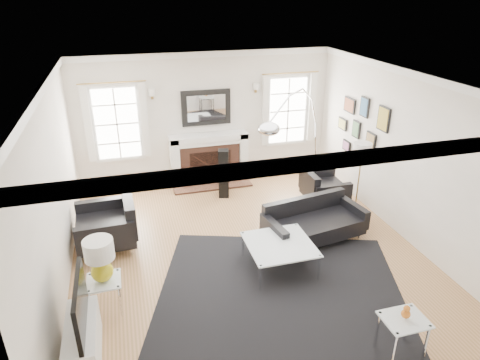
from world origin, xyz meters
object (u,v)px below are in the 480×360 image
object	(u,v)px
fireplace	(209,159)
coffee_table	(280,245)
armchair_right	(322,188)
arc_floor_lamp	(295,149)
sofa	(313,223)
armchair_left	(110,226)
gourd_lamp	(100,258)

from	to	relation	value
fireplace	coffee_table	xyz separation A→B (m)	(0.35, -3.43, -0.14)
fireplace	coffee_table	size ratio (longest dim) A/B	1.73
fireplace	armchair_right	size ratio (longest dim) A/B	1.93
armchair_right	arc_floor_lamp	world-z (taller)	arc_floor_lamp
sofa	armchair_left	bearing A→B (deg)	168.42
sofa	arc_floor_lamp	distance (m)	1.35
sofa	coffee_table	world-z (taller)	sofa
coffee_table	armchair_right	bearing A→B (deg)	49.09
fireplace	sofa	distance (m)	3.04
armchair_left	gourd_lamp	world-z (taller)	gourd_lamp
gourd_lamp	fireplace	bearing A→B (deg)	59.21
armchair_left	arc_floor_lamp	xyz separation A→B (m)	(3.30, 0.18, 0.95)
armchair_right	gourd_lamp	size ratio (longest dim) A/B	1.44
fireplace	armchair_left	bearing A→B (deg)	-135.46
coffee_table	arc_floor_lamp	bearing A→B (deg)	61.65
sofa	armchair_left	world-z (taller)	armchair_left
arc_floor_lamp	armchair_right	bearing A→B (deg)	21.96
fireplace	armchair_right	bearing A→B (deg)	-39.63
armchair_left	coffee_table	bearing A→B (deg)	-28.31
sofa	coffee_table	distance (m)	1.08
gourd_lamp	armchair_left	bearing A→B (deg)	87.45
armchair_right	gourd_lamp	xyz separation A→B (m)	(-4.14, -2.09, 0.51)
arc_floor_lamp	coffee_table	bearing A→B (deg)	-118.35
sofa	armchair_right	world-z (taller)	armchair_right
coffee_table	gourd_lamp	distance (m)	2.60
fireplace	sofa	size ratio (longest dim) A/B	0.94
sofa	gourd_lamp	size ratio (longest dim) A/B	2.98
sofa	armchair_left	xyz separation A→B (m)	(-3.33, 0.68, 0.09)
armchair_left	fireplace	bearing A→B (deg)	44.54
coffee_table	arc_floor_lamp	size ratio (longest dim) A/B	0.40
armchair_left	gourd_lamp	bearing A→B (deg)	-92.55
armchair_left	armchair_right	distance (m)	4.10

